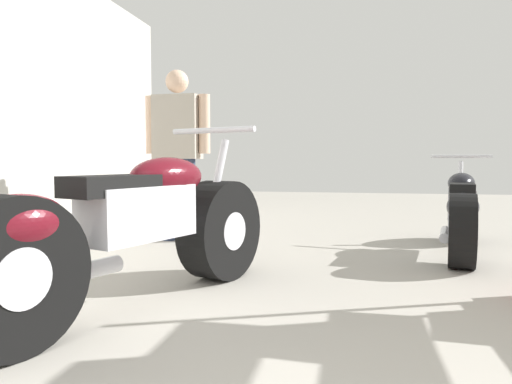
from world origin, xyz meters
TOP-DOWN VIEW (x-y plane):
  - ground_plane at (0.00, 3.24)m, footprint 15.55×15.55m
  - motorcycle_maroon_cruiser at (-0.58, 1.89)m, footprint 0.95×2.00m
  - motorcycle_black_naked at (1.35, 3.76)m, footprint 0.60×1.72m
  - mechanic_in_blue at (-1.11, 3.95)m, footprint 0.64×0.24m

SIDE VIEW (x-z plane):
  - ground_plane at x=0.00m, z-range 0.00..0.00m
  - motorcycle_black_naked at x=1.35m, z-range -0.07..0.74m
  - motorcycle_maroon_cruiser at x=-0.58m, z-range -0.08..0.87m
  - mechanic_in_blue at x=-1.11m, z-range 0.10..1.69m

